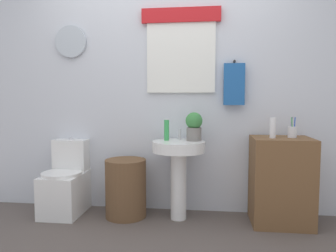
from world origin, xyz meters
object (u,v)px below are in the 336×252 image
object	(u,v)px
potted_plant	(194,126)
toilet	(66,185)
wooden_cabinet	(281,181)
soap_bottle	(167,130)
toothbrush_cup	(292,132)
pedestal_sink	(179,161)
lotion_bottle	(273,128)
laundry_hamper	(126,188)

from	to	relation	value
potted_plant	toilet	bearing A→B (deg)	-178.74
toilet	wooden_cabinet	xyz separation A→B (m)	(2.07, -0.03, 0.11)
soap_bottle	toothbrush_cup	xyz separation A→B (m)	(1.15, -0.03, 0.00)
wooden_cabinet	potted_plant	xyz separation A→B (m)	(-0.79, 0.06, 0.49)
soap_bottle	potted_plant	bearing A→B (deg)	2.20
toilet	soap_bottle	distance (m)	1.16
wooden_cabinet	toothbrush_cup	size ratio (longest dim) A/B	4.27
pedestal_sink	toilet	bearing A→B (deg)	178.38
lotion_bottle	toilet	bearing A→B (deg)	177.91
wooden_cabinet	soap_bottle	world-z (taller)	soap_bottle
laundry_hamper	toothbrush_cup	size ratio (longest dim) A/B	3.01
toilet	laundry_hamper	bearing A→B (deg)	-2.95
laundry_hamper	soap_bottle	xyz separation A→B (m)	(0.39, 0.05, 0.56)
pedestal_sink	toothbrush_cup	distance (m)	1.07
lotion_bottle	laundry_hamper	bearing A→B (deg)	178.31
pedestal_sink	potted_plant	world-z (taller)	potted_plant
pedestal_sink	potted_plant	bearing A→B (deg)	23.20
lotion_bottle	toothbrush_cup	world-z (taller)	toothbrush_cup
toilet	laundry_hamper	world-z (taller)	toilet
pedestal_sink	toothbrush_cup	xyz separation A→B (m)	(1.03, 0.02, 0.29)
potted_plant	pedestal_sink	bearing A→B (deg)	-156.80
potted_plant	toothbrush_cup	distance (m)	0.89
wooden_cabinet	toothbrush_cup	bearing A→B (deg)	12.34
toilet	wooden_cabinet	world-z (taller)	wooden_cabinet
soap_bottle	lotion_bottle	world-z (taller)	lotion_bottle
toilet	lotion_bottle	bearing A→B (deg)	-2.09
soap_bottle	lotion_bottle	bearing A→B (deg)	-5.34
potted_plant	toothbrush_cup	bearing A→B (deg)	-2.58
laundry_hamper	potted_plant	xyz separation A→B (m)	(0.65, 0.06, 0.61)
lotion_bottle	toothbrush_cup	bearing A→B (deg)	18.14
wooden_cabinet	toothbrush_cup	world-z (taller)	toothbrush_cup
wooden_cabinet	laundry_hamper	bearing A→B (deg)	180.00
laundry_hamper	pedestal_sink	world-z (taller)	pedestal_sink
laundry_hamper	lotion_bottle	world-z (taller)	lotion_bottle
pedestal_sink	wooden_cabinet	distance (m)	0.95
toilet	toothbrush_cup	size ratio (longest dim) A/B	4.00
toilet	soap_bottle	size ratio (longest dim) A/B	3.79
lotion_bottle	pedestal_sink	bearing A→B (deg)	177.28
toilet	lotion_bottle	distance (m)	2.07
laundry_hamper	lotion_bottle	xyz separation A→B (m)	(1.36, -0.04, 0.60)
pedestal_sink	potted_plant	distance (m)	0.36
pedestal_sink	wooden_cabinet	bearing A→B (deg)	-0.00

